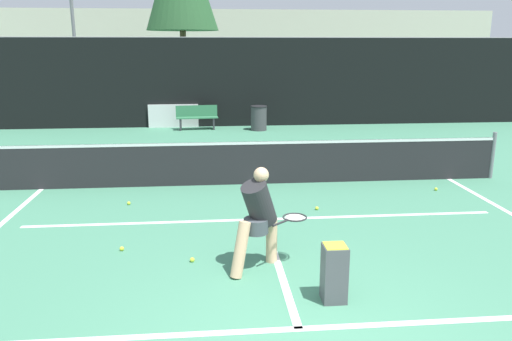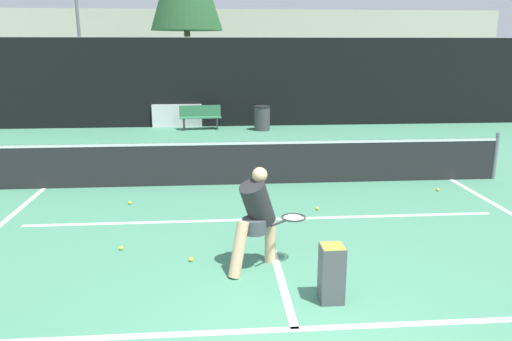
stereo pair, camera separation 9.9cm
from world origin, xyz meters
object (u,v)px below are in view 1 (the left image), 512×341
object	(u,v)px
courtside_bench	(197,117)
trash_bin	(259,118)
ball_hopper	(334,272)
parked_car	(177,105)
player_practicing	(259,216)

from	to	relation	value
courtside_bench	trash_bin	xyz separation A→B (m)	(2.21, -0.37, -0.02)
ball_hopper	courtside_bench	size ratio (longest dim) A/B	0.47
trash_bin	parked_car	size ratio (longest dim) A/B	0.20
ball_hopper	player_practicing	bearing A→B (deg)	129.24
ball_hopper	trash_bin	size ratio (longest dim) A/B	0.81
player_practicing	parked_car	distance (m)	14.48
courtside_bench	ball_hopper	bearing A→B (deg)	-86.85
courtside_bench	parked_car	xyz separation A→B (m)	(-0.87, 2.63, 0.13)
ball_hopper	courtside_bench	xyz separation A→B (m)	(-1.90, 12.70, 0.09)
courtside_bench	parked_car	world-z (taller)	parked_car
player_practicing	parked_car	world-z (taller)	player_practicing
player_practicing	trash_bin	world-z (taller)	player_practicing
ball_hopper	trash_bin	distance (m)	12.33
courtside_bench	parked_car	distance (m)	2.77
parked_car	ball_hopper	bearing A→B (deg)	-79.77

